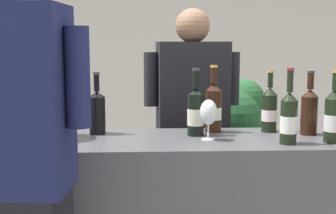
{
  "coord_description": "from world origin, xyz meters",
  "views": [
    {
      "loc": [
        -0.07,
        -2.05,
        1.44
      ],
      "look_at": [
        0.01,
        0.0,
        1.14
      ],
      "focal_mm": 47.74,
      "sensor_mm": 36.0,
      "label": 1
    }
  ],
  "objects_px": {
    "ice_bucket": "(51,118)",
    "wine_bottle_4": "(97,111)",
    "wine_glass": "(208,114)",
    "wine_bottle_2": "(289,118)",
    "person_guest": "(9,214)",
    "wine_bottle_7": "(333,117)",
    "wine_bottle_5": "(213,108)",
    "wine_bottle_3": "(196,112)",
    "potted_shrub": "(240,139)",
    "person_server": "(192,152)",
    "wine_bottle_6": "(269,110)",
    "wine_bottle_0": "(309,110)"
  },
  "relations": [
    {
      "from": "person_server",
      "to": "potted_shrub",
      "type": "xyz_separation_m",
      "value": [
        0.37,
        0.4,
        -0.02
      ]
    },
    {
      "from": "wine_bottle_7",
      "to": "ice_bucket",
      "type": "xyz_separation_m",
      "value": [
        -1.29,
        0.14,
        -0.02
      ]
    },
    {
      "from": "wine_bottle_2",
      "to": "wine_bottle_3",
      "type": "bearing_deg",
      "value": 152.95
    },
    {
      "from": "wine_bottle_2",
      "to": "wine_bottle_6",
      "type": "bearing_deg",
      "value": 92.57
    },
    {
      "from": "wine_bottle_3",
      "to": "ice_bucket",
      "type": "distance_m",
      "value": 0.69
    },
    {
      "from": "wine_bottle_3",
      "to": "person_guest",
      "type": "bearing_deg",
      "value": -137.83
    },
    {
      "from": "wine_bottle_0",
      "to": "wine_glass",
      "type": "bearing_deg",
      "value": -168.82
    },
    {
      "from": "wine_bottle_0",
      "to": "wine_bottle_3",
      "type": "xyz_separation_m",
      "value": [
        -0.55,
        0.01,
        -0.01
      ]
    },
    {
      "from": "wine_glass",
      "to": "person_server",
      "type": "distance_m",
      "value": 0.64
    },
    {
      "from": "wine_bottle_4",
      "to": "ice_bucket",
      "type": "xyz_separation_m",
      "value": [
        -0.21,
        -0.1,
        -0.02
      ]
    },
    {
      "from": "wine_bottle_5",
      "to": "wine_bottle_3",
      "type": "bearing_deg",
      "value": -141.67
    },
    {
      "from": "ice_bucket",
      "to": "wine_bottle_4",
      "type": "bearing_deg",
      "value": 24.75
    },
    {
      "from": "ice_bucket",
      "to": "person_guest",
      "type": "distance_m",
      "value": 0.64
    },
    {
      "from": "wine_bottle_5",
      "to": "wine_bottle_7",
      "type": "distance_m",
      "value": 0.57
    },
    {
      "from": "wine_bottle_0",
      "to": "wine_bottle_7",
      "type": "distance_m",
      "value": 0.18
    },
    {
      "from": "person_server",
      "to": "wine_bottle_7",
      "type": "bearing_deg",
      "value": -47.48
    },
    {
      "from": "wine_bottle_0",
      "to": "wine_bottle_7",
      "type": "height_order",
      "value": "wine_bottle_7"
    },
    {
      "from": "wine_bottle_2",
      "to": "person_guest",
      "type": "distance_m",
      "value": 1.21
    },
    {
      "from": "wine_bottle_3",
      "to": "potted_shrub",
      "type": "xyz_separation_m",
      "value": [
        0.4,
        0.85,
        -0.33
      ]
    },
    {
      "from": "wine_bottle_2",
      "to": "person_guest",
      "type": "height_order",
      "value": "person_guest"
    },
    {
      "from": "wine_bottle_7",
      "to": "person_guest",
      "type": "height_order",
      "value": "person_guest"
    },
    {
      "from": "wine_bottle_5",
      "to": "potted_shrub",
      "type": "height_order",
      "value": "wine_bottle_5"
    },
    {
      "from": "wine_glass",
      "to": "person_server",
      "type": "xyz_separation_m",
      "value": [
        -0.02,
        0.56,
        -0.32
      ]
    },
    {
      "from": "wine_bottle_0",
      "to": "wine_bottle_7",
      "type": "bearing_deg",
      "value": -74.68
    },
    {
      "from": "wine_bottle_7",
      "to": "person_server",
      "type": "xyz_separation_m",
      "value": [
        -0.58,
        0.63,
        -0.31
      ]
    },
    {
      "from": "wine_bottle_3",
      "to": "wine_glass",
      "type": "distance_m",
      "value": 0.12
    },
    {
      "from": "wine_bottle_0",
      "to": "potted_shrub",
      "type": "xyz_separation_m",
      "value": [
        -0.16,
        0.86,
        -0.33
      ]
    },
    {
      "from": "potted_shrub",
      "to": "wine_bottle_4",
      "type": "bearing_deg",
      "value": -137.61
    },
    {
      "from": "person_server",
      "to": "potted_shrub",
      "type": "relative_size",
      "value": 1.37
    },
    {
      "from": "wine_glass",
      "to": "wine_bottle_0",
      "type": "bearing_deg",
      "value": 11.18
    },
    {
      "from": "wine_glass",
      "to": "wine_bottle_2",
      "type": "bearing_deg",
      "value": -15.36
    },
    {
      "from": "wine_bottle_4",
      "to": "potted_shrub",
      "type": "relative_size",
      "value": 0.26
    },
    {
      "from": "wine_bottle_3",
      "to": "wine_bottle_6",
      "type": "xyz_separation_m",
      "value": [
        0.38,
        0.07,
        -0.0
      ]
    },
    {
      "from": "ice_bucket",
      "to": "potted_shrub",
      "type": "xyz_separation_m",
      "value": [
        1.08,
        0.9,
        -0.31
      ]
    },
    {
      "from": "wine_bottle_2",
      "to": "person_server",
      "type": "bearing_deg",
      "value": 119.42
    },
    {
      "from": "wine_bottle_2",
      "to": "potted_shrub",
      "type": "height_order",
      "value": "wine_bottle_2"
    },
    {
      "from": "ice_bucket",
      "to": "potted_shrub",
      "type": "bearing_deg",
      "value": 39.59
    },
    {
      "from": "wine_bottle_5",
      "to": "person_guest",
      "type": "bearing_deg",
      "value": -138.27
    },
    {
      "from": "wine_bottle_5",
      "to": "person_server",
      "type": "relative_size",
      "value": 0.21
    },
    {
      "from": "person_guest",
      "to": "wine_bottle_7",
      "type": "bearing_deg",
      "value": 19.39
    },
    {
      "from": "wine_bottle_5",
      "to": "wine_bottle_0",
      "type": "bearing_deg",
      "value": -10.17
    },
    {
      "from": "potted_shrub",
      "to": "wine_bottle_3",
      "type": "bearing_deg",
      "value": -114.99
    },
    {
      "from": "wine_bottle_2",
      "to": "person_guest",
      "type": "bearing_deg",
      "value": -158.18
    },
    {
      "from": "wine_bottle_6",
      "to": "wine_bottle_3",
      "type": "bearing_deg",
      "value": -169.13
    },
    {
      "from": "wine_bottle_2",
      "to": "wine_bottle_3",
      "type": "xyz_separation_m",
      "value": [
        -0.39,
        0.2,
        -0.0
      ]
    },
    {
      "from": "wine_bottle_4",
      "to": "wine_glass",
      "type": "relative_size",
      "value": 1.62
    },
    {
      "from": "wine_bottle_3",
      "to": "person_server",
      "type": "distance_m",
      "value": 0.55
    },
    {
      "from": "wine_bottle_2",
      "to": "potted_shrub",
      "type": "distance_m",
      "value": 1.1
    },
    {
      "from": "wine_bottle_5",
      "to": "wine_bottle_7",
      "type": "relative_size",
      "value": 1.03
    },
    {
      "from": "potted_shrub",
      "to": "wine_bottle_7",
      "type": "bearing_deg",
      "value": -78.81
    }
  ]
}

